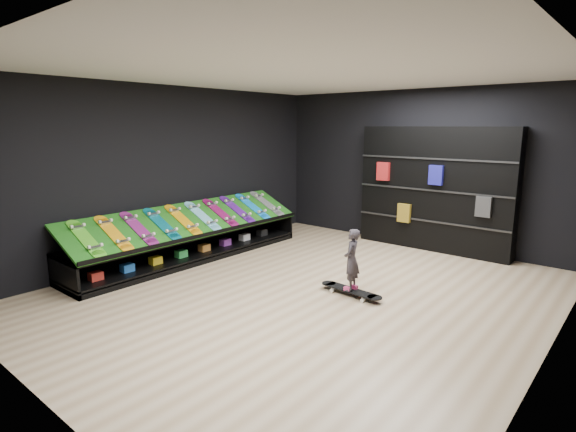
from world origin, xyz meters
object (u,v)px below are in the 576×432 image
Objects in this scene: display_rack at (192,245)px; back_shelving at (435,189)px; child at (351,272)px; floor_skateboard at (351,292)px.

back_shelving is at bearing 47.86° from display_rack.
back_shelving is at bearing 165.76° from child.
child reaches higher than floor_skateboard.
display_rack is at bearing -101.34° from child.
display_rack is at bearing -132.14° from back_shelving.
display_rack is 1.56× the size of back_shelving.
back_shelving reaches higher than child.
display_rack is 8.72× the size of child.
floor_skateboard is at bearing -87.83° from back_shelving.
floor_skateboard is 0.30m from child.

